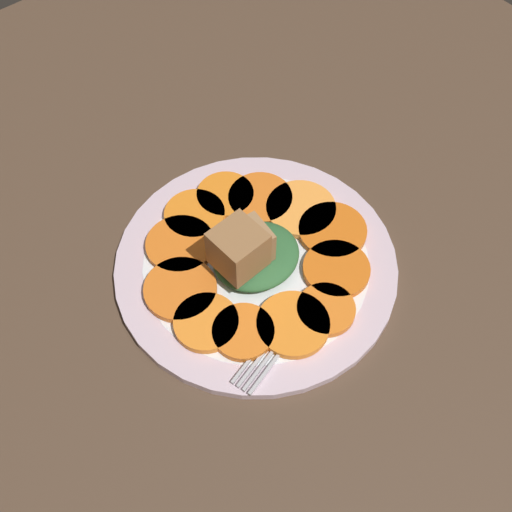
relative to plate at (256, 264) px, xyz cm
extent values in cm
cube|color=#4C3828|center=(0.00, 0.00, -1.52)|extent=(120.00, 120.00, 2.00)
cylinder|color=silver|center=(0.00, 0.00, -0.02)|extent=(30.61, 30.61, 1.00)
cylinder|color=white|center=(0.00, 0.00, 0.03)|extent=(24.49, 24.49, 1.00)
cylinder|color=orange|center=(-6.62, -5.89, 0.99)|extent=(6.29, 6.29, 0.81)
cylinder|color=orange|center=(-2.23, -8.45, 0.99)|extent=(7.44, 7.44, 0.81)
cylinder|color=orange|center=(1.48, -9.35, 0.99)|extent=(6.04, 6.04, 0.81)
cylinder|color=orange|center=(5.71, -6.50, 0.99)|extent=(7.19, 7.19, 0.81)
cylinder|color=orange|center=(8.94, -2.54, 0.99)|extent=(7.61, 7.61, 0.81)
cylinder|color=#F9953A|center=(8.32, 1.98, 0.99)|extent=(7.96, 7.96, 0.81)
cylinder|color=orange|center=(5.78, 6.11, 0.99)|extent=(7.39, 7.39, 0.81)
cylinder|color=orange|center=(3.01, 9.09, 0.99)|extent=(6.59, 6.59, 0.81)
cylinder|color=orange|center=(-1.39, 9.10, 0.99)|extent=(6.87, 6.87, 0.81)
cylinder|color=orange|center=(-5.09, 6.80, 0.99)|extent=(7.56, 7.56, 0.81)
cylinder|color=orange|center=(-8.47, 2.17, 0.99)|extent=(7.66, 7.66, 0.81)
cylinder|color=orange|center=(-8.80, -2.66, 0.99)|extent=(6.62, 6.62, 0.81)
ellipsoid|color=#2D6033|center=(0.00, 0.00, 1.63)|extent=(9.67, 8.70, 2.10)
cube|color=#9E754C|center=(-0.93, 0.24, 4.68)|extent=(4.41, 4.41, 3.99)
cube|color=olive|center=(-2.33, -0.47, 5.06)|extent=(4.99, 4.99, 4.76)
cube|color=#9E754C|center=(-1.20, -0.07, 4.40)|extent=(3.58, 3.58, 3.44)
cube|color=#B2B2B7|center=(1.93, -6.98, 0.78)|extent=(12.62, 4.35, 0.40)
cube|color=#B2B2B7|center=(-4.99, -8.82, 0.78)|extent=(2.09, 2.63, 0.40)
cube|color=#B2B2B7|center=(-7.91, -10.63, 0.78)|extent=(4.94, 1.59, 0.40)
cube|color=#B2B2B7|center=(-8.08, -9.99, 0.78)|extent=(4.94, 1.59, 0.40)
cube|color=#B2B2B7|center=(-8.25, -9.34, 0.78)|extent=(4.94, 1.59, 0.40)
cube|color=#B2B2B7|center=(-8.42, -8.70, 0.78)|extent=(4.94, 1.59, 0.40)
camera|label=1|loc=(-24.74, -29.42, 58.11)|focal=45.00mm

